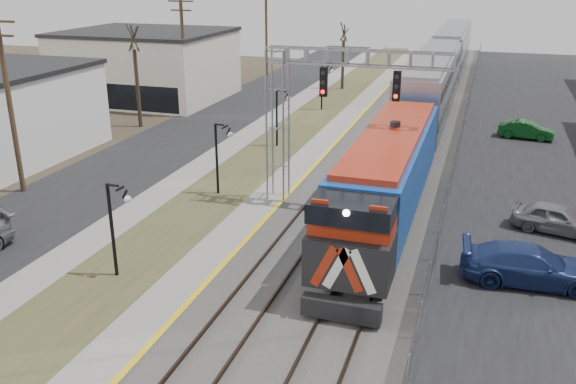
% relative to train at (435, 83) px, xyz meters
% --- Properties ---
extents(street_west, '(7.00, 120.00, 0.04)m').
position_rel_train_xyz_m(street_west, '(-17.00, -15.07, -2.86)').
color(street_west, black).
rests_on(street_west, ground).
extents(sidewalk, '(2.00, 120.00, 0.08)m').
position_rel_train_xyz_m(sidewalk, '(-12.50, -15.07, -2.84)').
color(sidewalk, gray).
rests_on(sidewalk, ground).
extents(grass_median, '(4.00, 120.00, 0.06)m').
position_rel_train_xyz_m(grass_median, '(-9.50, -15.07, -2.85)').
color(grass_median, '#3E4525').
rests_on(grass_median, ground).
extents(platform, '(2.00, 120.00, 0.24)m').
position_rel_train_xyz_m(platform, '(-6.50, -15.07, -2.76)').
color(platform, gray).
rests_on(platform, ground).
extents(ballast_bed, '(8.00, 120.00, 0.20)m').
position_rel_train_xyz_m(ballast_bed, '(-1.50, -15.07, -2.78)').
color(ballast_bed, '#595651').
rests_on(ballast_bed, ground).
extents(platform_edge, '(0.24, 120.00, 0.01)m').
position_rel_train_xyz_m(platform_edge, '(-5.62, -15.07, -2.64)').
color(platform_edge, gold).
rests_on(platform_edge, platform).
extents(track_near, '(1.58, 120.00, 0.15)m').
position_rel_train_xyz_m(track_near, '(-3.50, -15.07, -2.61)').
color(track_near, '#2D2119').
rests_on(track_near, ballast_bed).
extents(track_far, '(1.58, 120.00, 0.15)m').
position_rel_train_xyz_m(track_far, '(-0.00, -15.07, -2.61)').
color(track_far, '#2D2119').
rests_on(track_far, ballast_bed).
extents(train, '(3.00, 63.05, 5.33)m').
position_rel_train_xyz_m(train, '(0.00, 0.00, 0.00)').
color(train, '#1447A6').
rests_on(train, ground).
extents(signal_gantry, '(9.00, 1.07, 8.15)m').
position_rel_train_xyz_m(signal_gantry, '(-4.28, -22.08, 2.70)').
color(signal_gantry, gray).
rests_on(signal_gantry, ground).
extents(lampposts, '(0.14, 62.14, 4.00)m').
position_rel_train_xyz_m(lampposts, '(-9.50, -31.78, -0.88)').
color(lampposts, black).
rests_on(lampposts, ground).
extents(utility_poles, '(0.28, 80.28, 10.00)m').
position_rel_train_xyz_m(utility_poles, '(-20.00, -25.07, 2.12)').
color(utility_poles, '#4C3823').
rests_on(utility_poles, ground).
extents(fence, '(0.04, 120.00, 1.60)m').
position_rel_train_xyz_m(fence, '(2.70, -15.07, -2.08)').
color(fence, gray).
rests_on(fence, ground).
extents(bare_trees, '(12.30, 42.30, 5.95)m').
position_rel_train_xyz_m(bare_trees, '(-18.16, -11.15, -0.18)').
color(bare_trees, '#382D23').
rests_on(bare_trees, ground).
extents(car_lot_d, '(5.41, 2.50, 1.53)m').
position_rel_train_xyz_m(car_lot_d, '(6.33, -27.55, -2.12)').
color(car_lot_d, navy).
rests_on(car_lot_d, ground).
extents(car_lot_e, '(4.33, 2.52, 1.38)m').
position_rel_train_xyz_m(car_lot_e, '(7.77, -21.96, -2.19)').
color(car_lot_e, slate).
rests_on(car_lot_e, ground).
extents(car_lot_f, '(4.00, 1.84, 1.27)m').
position_rel_train_xyz_m(car_lot_f, '(7.08, -4.63, -2.25)').
color(car_lot_f, '#0E481A').
rests_on(car_lot_f, ground).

